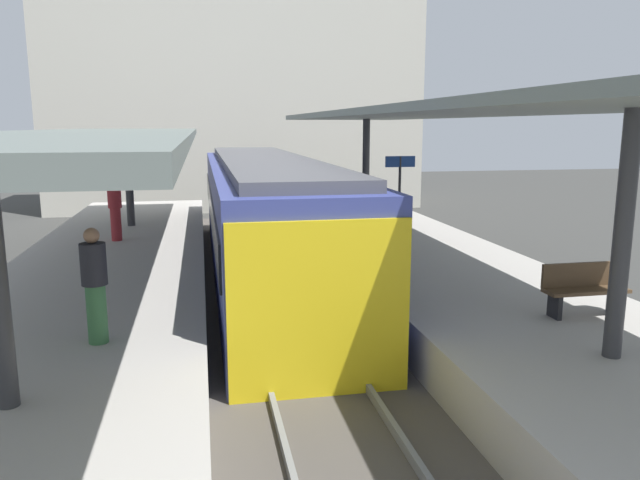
# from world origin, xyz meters

# --- Properties ---
(ground_plane) EXTENTS (80.00, 80.00, 0.00)m
(ground_plane) POSITION_xyz_m (0.00, 0.00, 0.00)
(ground_plane) COLOR #383835
(platform_left) EXTENTS (4.40, 28.00, 1.00)m
(platform_left) POSITION_xyz_m (-3.80, 0.00, 0.50)
(platform_left) COLOR #ADA8A0
(platform_left) RESTS_ON ground_plane
(platform_right) EXTENTS (4.40, 28.00, 1.00)m
(platform_right) POSITION_xyz_m (3.80, 0.00, 0.50)
(platform_right) COLOR #ADA8A0
(platform_right) RESTS_ON ground_plane
(track_ballast) EXTENTS (3.20, 28.00, 0.20)m
(track_ballast) POSITION_xyz_m (0.00, 0.00, 0.10)
(track_ballast) COLOR #4C4742
(track_ballast) RESTS_ON ground_plane
(rail_near_side) EXTENTS (0.08, 28.00, 0.14)m
(rail_near_side) POSITION_xyz_m (-0.72, 0.00, 0.27)
(rail_near_side) COLOR slate
(rail_near_side) RESTS_ON track_ballast
(rail_far_side) EXTENTS (0.08, 28.00, 0.14)m
(rail_far_side) POSITION_xyz_m (0.72, 0.00, 0.27)
(rail_far_side) COLOR slate
(rail_far_side) RESTS_ON track_ballast
(commuter_train) EXTENTS (2.78, 14.88, 3.10)m
(commuter_train) POSITION_xyz_m (0.00, 3.73, 1.73)
(commuter_train) COLOR #38428C
(commuter_train) RESTS_ON track_ballast
(canopy_left) EXTENTS (4.18, 21.00, 2.98)m
(canopy_left) POSITION_xyz_m (-3.80, 1.40, 3.86)
(canopy_left) COLOR #333335
(canopy_left) RESTS_ON platform_left
(canopy_right) EXTENTS (4.18, 21.00, 3.47)m
(canopy_right) POSITION_xyz_m (3.80, 1.40, 4.34)
(canopy_right) COLOR #333335
(canopy_right) RESTS_ON platform_right
(platform_bench) EXTENTS (1.40, 0.41, 0.86)m
(platform_bench) POSITION_xyz_m (4.53, -3.17, 1.46)
(platform_bench) COLOR black
(platform_bench) RESTS_ON platform_right
(platform_sign) EXTENTS (0.90, 0.08, 2.21)m
(platform_sign) POSITION_xyz_m (4.16, 5.24, 2.62)
(platform_sign) COLOR #262628
(platform_sign) RESTS_ON platform_right
(litter_bin) EXTENTS (0.44, 0.44, 0.80)m
(litter_bin) POSITION_xyz_m (2.22, 2.74, 1.40)
(litter_bin) COLOR #2D2D30
(litter_bin) RESTS_ON platform_right
(passenger_near_bench) EXTENTS (0.36, 0.36, 1.68)m
(passenger_near_bench) POSITION_xyz_m (-3.13, -2.99, 1.87)
(passenger_near_bench) COLOR #386B3D
(passenger_near_bench) RESTS_ON platform_left
(passenger_mid_platform) EXTENTS (0.36, 0.36, 1.70)m
(passenger_mid_platform) POSITION_xyz_m (-3.92, 5.18, 1.88)
(passenger_mid_platform) COLOR maroon
(passenger_mid_platform) RESTS_ON platform_left
(station_building_backdrop) EXTENTS (18.00, 6.00, 11.00)m
(station_building_backdrop) POSITION_xyz_m (0.27, 20.00, 5.50)
(station_building_backdrop) COLOR beige
(station_building_backdrop) RESTS_ON ground_plane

